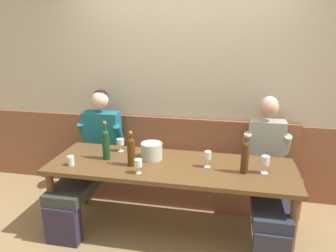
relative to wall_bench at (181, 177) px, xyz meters
The scene contains 16 objects.
ground_plane 0.88m from the wall_bench, 90.00° to the right, with size 6.80×6.80×0.02m, color #94764D.
room_wall_back 1.15m from the wall_bench, 90.00° to the left, with size 6.80×0.08×2.80m, color #C2B49E.
wood_wainscot_panel 0.27m from the wall_bench, 90.00° to the left, with size 6.80×0.03×0.91m, color brown.
wall_bench is the anchor object (origin of this frame).
dining_table 0.75m from the wall_bench, 90.00° to the right, with size 2.31×0.77×0.72m.
person_right_seat 1.07m from the wall_bench, 159.34° to the right, with size 0.52×1.20×1.28m.
person_center_left_seat 1.04m from the wall_bench, 21.47° to the right, with size 0.48×1.20×1.28m.
ice_bucket 0.79m from the wall_bench, 110.46° to the right, with size 0.21×0.21×0.16m, color #BABEB7.
wine_bottle_green_tall 1.14m from the wall_bench, 46.23° to the right, with size 0.07×0.07×0.36m.
wine_bottle_amber_mid 1.09m from the wall_bench, 134.54° to the right, with size 0.07×0.07×0.38m.
wine_bottle_clear_water 1.02m from the wall_bench, 115.09° to the right, with size 0.07×0.07×0.33m.
wine_glass_mid_right 0.92m from the wall_bench, 61.85° to the right, with size 0.06×0.06×0.15m.
wine_glass_right_end 1.22m from the wall_bench, 38.49° to the right, with size 0.07×0.07×0.16m.
wine_glass_center_front 0.90m from the wall_bench, 143.29° to the right, with size 0.08×0.08×0.13m.
wine_glass_mid_left 1.07m from the wall_bench, 104.93° to the right, with size 0.07×0.07×0.13m.
water_tumbler_center 1.34m from the wall_bench, 136.45° to the right, with size 0.06×0.06×0.09m, color silver.
Camera 1 is at (0.54, -2.58, 1.96)m, focal length 34.47 mm.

